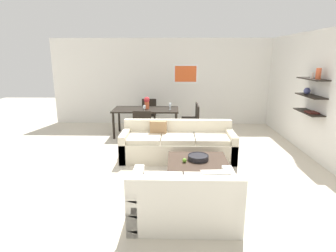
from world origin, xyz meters
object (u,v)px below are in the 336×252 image
wine_glass_right_near (170,105)px  dining_chair_foot (143,125)px  coffee_table (198,171)px  dining_chair_right_near (194,119)px  sofa_beige (178,145)px  decorative_bowl (198,157)px  centerpiece_vase (147,102)px  dining_chair_head (149,112)px  wine_glass_foot (144,107)px  dining_table (146,111)px  dining_chair_right_far (193,116)px  wine_glass_head (147,103)px  apple_on_coffee_table (185,160)px  wine_glass_right_far (170,105)px  loveseat_white (185,200)px

wine_glass_right_near → dining_chair_foot: bearing=-132.1°
coffee_table → dining_chair_right_near: size_ratio=1.19×
sofa_beige → wine_glass_right_near: 1.75m
decorative_bowl → centerpiece_vase: size_ratio=1.13×
coffee_table → dining_chair_right_near: dining_chair_right_near is taller
dining_chair_head → wine_glass_foot: (-0.00, -1.22, 0.36)m
dining_table → dining_chair_head: dining_chair_head is taller
centerpiece_vase → dining_table: bearing=-118.3°
dining_table → wine_glass_right_near: (0.67, -0.11, 0.19)m
coffee_table → dining_chair_right_far: size_ratio=1.19×
dining_table → dining_chair_foot: size_ratio=2.03×
dining_chair_right_far → wine_glass_foot: bearing=-156.1°
wine_glass_foot → coffee_table: bearing=-64.5°
dining_table → centerpiece_vase: size_ratio=5.46×
sofa_beige → coffee_table: bearing=-73.3°
sofa_beige → dining_chair_right_near: (0.44, 1.55, 0.21)m
dining_chair_right_near → wine_glass_right_near: size_ratio=5.12×
coffee_table → decorative_bowl: size_ratio=2.84×
coffee_table → centerpiece_vase: 3.25m
wine_glass_right_near → wine_glass_foot: (-0.67, -0.27, -0.00)m
dining_table → wine_glass_head: wine_glass_head is taller
dining_chair_right_near → wine_glass_head: wine_glass_head is taller
coffee_table → wine_glass_foot: size_ratio=6.37×
dining_chair_foot → wine_glass_foot: size_ratio=5.35×
apple_on_coffee_table → dining_table: (-0.96, 2.97, 0.26)m
wine_glass_right_far → wine_glass_foot: wine_glass_foot is taller
dining_chair_head → wine_glass_right_far: 1.05m
dining_chair_right_near → wine_glass_head: 1.46m
wine_glass_head → dining_table: bearing=-90.0°
dining_chair_right_near → loveseat_white: bearing=-95.5°
wine_glass_right_near → decorative_bowl: bearing=-78.7°
wine_glass_foot → wine_glass_right_far: bearing=36.1°
decorative_bowl → wine_glass_right_near: bearing=101.3°
dining_chair_foot → apple_on_coffee_table: bearing=-65.6°
dining_chair_head → wine_glass_head: wine_glass_head is taller
sofa_beige → dining_chair_foot: (-0.86, 0.91, 0.21)m
loveseat_white → coffee_table: 1.24m
decorative_bowl → wine_glass_foot: 2.78m
dining_chair_head → wine_glass_right_near: 1.22m
dining_chair_foot → wine_glass_right_far: (0.67, 0.95, 0.35)m
coffee_table → dining_table: dining_table is taller
dining_chair_right_near → wine_glass_right_near: (-0.63, 0.09, 0.37)m
dining_chair_foot → sofa_beige: bearing=-46.6°
coffee_table → dining_chair_foot: size_ratio=1.19×
coffee_table → dining_chair_right_near: 2.71m
wine_glass_right_far → decorative_bowl: bearing=-79.5°
dining_table → dining_chair_head: size_ratio=2.03×
sofa_beige → decorative_bowl: size_ratio=6.50×
dining_table → apple_on_coffee_table: bearing=-72.0°
apple_on_coffee_table → wine_glass_foot: bearing=110.4°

